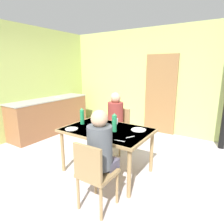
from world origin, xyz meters
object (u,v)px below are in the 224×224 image
object	(u,v)px
kitchen_counter	(50,116)
dining_table	(107,133)
chair_near_diner	(94,172)
water_bottle_green_near	(82,116)
person_near_diner	(100,146)
chair_far_diner	(119,127)
water_bottle_green_far	(114,123)
person_far_diner	(115,115)

from	to	relation	value
kitchen_counter	dining_table	world-z (taller)	kitchen_counter
dining_table	chair_near_diner	bearing A→B (deg)	-65.46
dining_table	water_bottle_green_near	distance (m)	0.55
kitchen_counter	person_near_diner	bearing A→B (deg)	-28.54
chair_near_diner	dining_table	bearing A→B (deg)	114.54
kitchen_counter	chair_near_diner	xyz separation A→B (m)	(2.72, -1.61, 0.05)
kitchen_counter	chair_far_diner	xyz separation A→B (m)	(2.08, 0.01, 0.05)
person_near_diner	water_bottle_green_far	size ratio (longest dim) A/B	2.66
dining_table	water_bottle_green_far	size ratio (longest dim) A/B	4.72
kitchen_counter	person_far_diner	distance (m)	2.11
kitchen_counter	water_bottle_green_far	size ratio (longest dim) A/B	7.48
chair_near_diner	chair_far_diner	distance (m)	1.74
kitchen_counter	person_near_diner	world-z (taller)	person_near_diner
chair_far_diner	chair_near_diner	bearing A→B (deg)	111.49
water_bottle_green_far	kitchen_counter	bearing A→B (deg)	161.73
kitchen_counter	chair_far_diner	bearing A→B (deg)	0.21
chair_near_diner	person_near_diner	size ratio (longest dim) A/B	1.13
dining_table	chair_far_diner	size ratio (longest dim) A/B	1.57
kitchen_counter	dining_table	bearing A→B (deg)	-18.89
chair_far_diner	water_bottle_green_near	distance (m)	0.92
water_bottle_green_near	person_far_diner	bearing A→B (deg)	69.84
kitchen_counter	person_far_diner	bearing A→B (deg)	-3.54
dining_table	person_far_diner	world-z (taller)	person_far_diner
chair_far_diner	water_bottle_green_near	size ratio (longest dim) A/B	3.02
person_near_diner	person_far_diner	distance (m)	1.49
chair_far_diner	person_near_diner	world-z (taller)	person_near_diner
chair_far_diner	water_bottle_green_near	xyz separation A→B (m)	(-0.25, -0.81, 0.37)
dining_table	person_near_diner	size ratio (longest dim) A/B	1.78
chair_near_diner	person_near_diner	bearing A→B (deg)	90.00
chair_far_diner	water_bottle_green_near	world-z (taller)	water_bottle_green_near
chair_far_diner	water_bottle_green_far	bearing A→B (deg)	116.90
chair_far_diner	water_bottle_green_far	world-z (taller)	water_bottle_green_far
dining_table	water_bottle_green_far	distance (m)	0.26
person_near_diner	chair_near_diner	bearing A→B (deg)	-90.00
person_near_diner	water_bottle_green_near	world-z (taller)	person_near_diner
dining_table	person_near_diner	xyz separation A→B (m)	(0.37, -0.67, 0.12)
person_near_diner	person_far_diner	bearing A→B (deg)	115.32
person_near_diner	dining_table	bearing A→B (deg)	118.76
water_bottle_green_near	water_bottle_green_far	bearing A→B (deg)	-2.06
kitchen_counter	person_near_diner	xyz separation A→B (m)	(2.72, -1.48, 0.33)
chair_near_diner	person_near_diner	distance (m)	0.31
person_near_diner	water_bottle_green_far	xyz separation A→B (m)	(-0.22, 0.65, 0.09)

